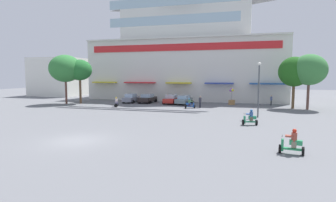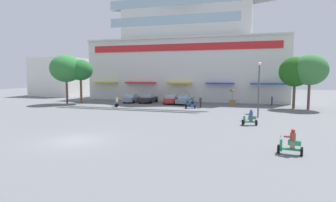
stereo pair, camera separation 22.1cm
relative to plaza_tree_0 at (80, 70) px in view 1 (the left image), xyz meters
The scene contains 19 objects.
ground_plane 18.09m from the plaza_tree_0, 32.18° to the right, with size 128.00×128.00×0.00m, color slate.
colonial_building 20.87m from the plaza_tree_0, 44.76° to the left, with size 36.02×18.36×20.35m.
flank_building_left 20.86m from the plaza_tree_0, 134.75° to the left, with size 10.46×10.79×8.34m.
plaza_tree_0 is the anchor object (origin of this frame).
plaza_tree_1 34.16m from the plaza_tree_0, ahead, with size 4.58×4.46×7.47m.
plaza_tree_2 2.22m from the plaza_tree_0, 151.55° to the right, with size 4.89×5.32×7.86m.
plaza_tree_3 32.41m from the plaza_tree_0, ahead, with size 4.21×3.83×7.19m.
parked_car_0 9.38m from the plaza_tree_0, 26.68° to the left, with size 2.35×4.15×1.51m.
parked_car_1 11.89m from the plaza_tree_0, 22.65° to the left, with size 2.52×4.31×1.47m.
parked_car_2 15.53m from the plaza_tree_0, 14.90° to the left, with size 2.36×4.15×1.50m.
parked_car_3 17.50m from the plaza_tree_0, 13.10° to the left, with size 2.48×4.58×1.40m.
scooter_rider_0 36.41m from the plaza_tree_0, 36.44° to the right, with size 1.48×0.72×1.56m.
scooter_rider_1 9.37m from the plaza_tree_0, 17.34° to the right, with size 0.97×1.43×1.45m.
scooter_rider_2 29.66m from the plaza_tree_0, 24.65° to the right, with size 1.46×0.79×1.50m.
scooter_rider_4 19.12m from the plaza_tree_0, ahead, with size 1.50×1.09×1.45m.
pedestrian_0 30.64m from the plaza_tree_0, 11.60° to the left, with size 0.37×0.37×1.57m.
pedestrian_1 20.24m from the plaza_tree_0, ahead, with size 0.44×0.44×1.67m.
streetlamp_near 28.37m from the plaza_tree_0, 14.35° to the right, with size 0.40×0.40×6.08m.
balloon_vendor_cart 24.72m from the plaza_tree_0, 12.30° to the left, with size 0.99×1.08×2.59m.
Camera 1 is at (11.94, -17.02, 4.81)m, focal length 29.71 mm.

